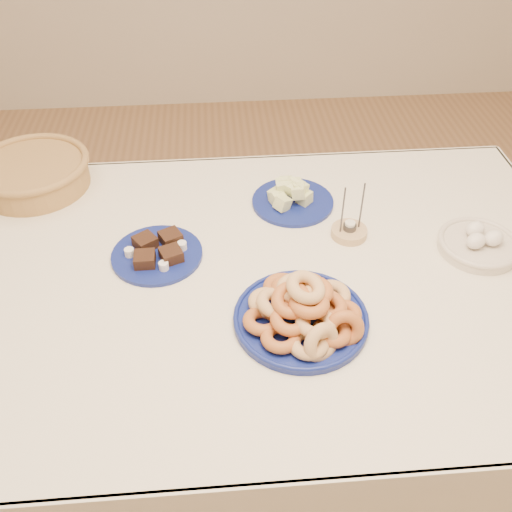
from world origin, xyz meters
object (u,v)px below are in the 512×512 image
melon_plate (292,196)px  candle_holder (349,231)px  donut_platter (303,312)px  brownie_plate (157,253)px  wicker_basket (33,172)px  egg_bowl (479,243)px  dining_table (254,303)px

melon_plate → candle_holder: size_ratio=1.87×
donut_platter → brownie_plate: 0.43m
wicker_basket → candle_holder: candle_holder is taller
melon_plate → egg_bowl: melon_plate is taller
candle_holder → egg_bowl: size_ratio=0.60×
wicker_basket → dining_table: bearing=-35.2°
brownie_plate → wicker_basket: wicker_basket is taller
candle_holder → brownie_plate: bearing=-175.0°
dining_table → donut_platter: donut_platter is taller
candle_holder → melon_plate: bearing=130.8°
brownie_plate → candle_holder: bearing=5.0°
brownie_plate → candle_holder: 0.51m
brownie_plate → candle_holder: size_ratio=1.85×
melon_plate → egg_bowl: (0.46, -0.24, -0.00)m
melon_plate → wicker_basket: 0.77m
brownie_plate → donut_platter: bearing=-37.5°
dining_table → brownie_plate: 0.28m
dining_table → candle_holder: candle_holder is taller
melon_plate → wicker_basket: bearing=168.4°
donut_platter → melon_plate: 0.46m
dining_table → candle_holder: bearing=25.9°
donut_platter → candle_holder: (0.17, 0.30, -0.02)m
donut_platter → melon_plate: bearing=85.7°
dining_table → donut_platter: size_ratio=4.23×
dining_table → wicker_basket: bearing=144.8°
egg_bowl → melon_plate: bearing=152.0°
dining_table → donut_platter: bearing=-61.4°
donut_platter → brownie_plate: (-0.34, 0.26, -0.02)m
dining_table → egg_bowl: 0.60m
dining_table → egg_bowl: egg_bowl is taller
candle_holder → egg_bowl: candle_holder is taller
dining_table → candle_holder: (0.26, 0.13, 0.12)m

